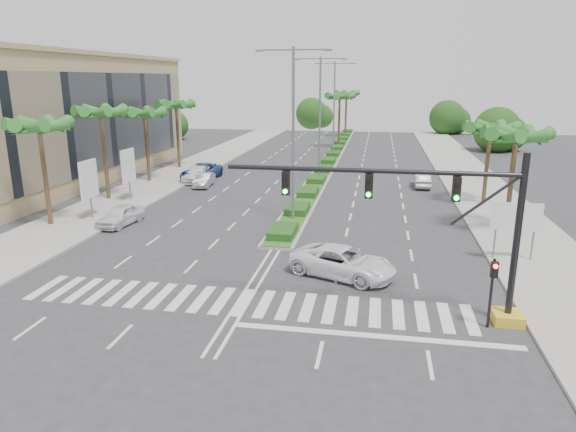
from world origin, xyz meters
name	(u,v)px	position (x,y,z in m)	size (l,w,h in m)	color
ground	(243,302)	(0.00, 0.00, 0.00)	(160.00, 160.00, 0.00)	#333335
footpath_right	(497,209)	(15.20, 20.00, 0.07)	(6.00, 120.00, 0.15)	gray
footpath_left	(134,195)	(-15.20, 20.00, 0.07)	(6.00, 120.00, 0.15)	gray
median	(332,157)	(0.00, 45.00, 0.10)	(2.20, 75.00, 0.20)	gray
median_grass	(332,156)	(0.00, 45.00, 0.22)	(1.80, 75.00, 0.04)	#2E591E
building	(56,119)	(-26.00, 26.00, 6.00)	(12.00, 36.00, 12.00)	tan
signal_gantry	(459,242)	(9.27, 0.00, 3.46)	(12.60, 1.20, 7.20)	gold
pedestrian_signal	(493,282)	(10.60, -0.68, 2.04)	(0.28, 0.36, 3.00)	black
direction_sign	(516,219)	(13.50, 7.99, 2.45)	(2.70, 0.11, 3.40)	slate
billboard_near	(89,180)	(-14.50, 12.00, 2.96)	(0.18, 2.10, 4.35)	slate
billboard_far	(128,166)	(-14.50, 18.00, 2.96)	(0.18, 2.10, 4.35)	slate
palm_left_near	(39,129)	(-16.50, 10.00, 6.69)	(4.57, 4.68, 7.55)	brown
palm_left_mid	(101,115)	(-16.50, 18.00, 7.08)	(4.57, 4.68, 7.95)	brown
palm_left_far	(145,116)	(-16.50, 26.00, 6.50)	(4.57, 4.68, 7.35)	brown
palm_left_end	(176,107)	(-16.50, 34.00, 6.88)	(4.57, 4.68, 7.75)	brown
palm_right_near	(516,139)	(14.50, 14.00, 6.20)	(4.57, 4.68, 7.05)	brown
palm_right_far	(490,131)	(14.50, 22.00, 5.91)	(4.57, 4.68, 6.75)	brown
palm_median_a	(340,98)	(0.00, 55.00, 7.17)	(4.57, 4.68, 8.05)	brown
palm_median_b	(346,95)	(0.00, 70.00, 7.17)	(4.57, 4.68, 8.05)	brown
streetlight_near	(293,126)	(0.00, 14.00, 6.81)	(5.10, 0.25, 12.00)	slate
streetlight_mid	(320,112)	(0.00, 30.00, 6.81)	(5.10, 0.25, 12.00)	slate
streetlight_far	(334,104)	(0.00, 46.00, 6.81)	(5.10, 0.25, 12.00)	slate
car_parked_a	(120,215)	(-11.76, 11.00, 0.71)	(1.67, 4.14, 1.41)	white
car_parked_b	(204,180)	(-10.37, 24.78, 0.63)	(1.34, 3.85, 1.27)	#A5A5A9
car_parked_c	(201,172)	(-11.80, 28.08, 0.81)	(2.68, 5.81, 1.61)	navy
car_parked_d	(198,174)	(-11.80, 27.05, 0.74)	(2.07, 5.09, 1.48)	white
car_crossing	(343,262)	(4.27, 4.08, 0.77)	(2.56, 5.55, 1.54)	white
car_right	(422,180)	(10.02, 28.05, 0.66)	(1.40, 4.02, 1.33)	#B3B3B8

